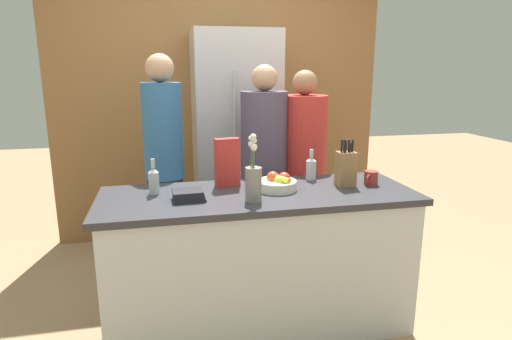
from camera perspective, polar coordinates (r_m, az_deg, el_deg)
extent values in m
plane|color=#A37F5B|center=(2.95, 0.38, -19.76)|extent=(14.00, 14.00, 0.00)
cube|color=silver|center=(2.74, 0.39, -12.35)|extent=(1.82, 0.66, 0.85)
cube|color=#2D2D33|center=(2.58, 0.41, -3.46)|extent=(1.89, 0.69, 0.04)
cube|color=olive|center=(4.16, -4.82, 9.06)|extent=(3.09, 0.12, 2.60)
cube|color=#B7B7BC|center=(3.86, -2.74, 3.74)|extent=(0.73, 0.60, 1.93)
cylinder|color=#B7B7BC|center=(3.53, -2.78, 4.41)|extent=(0.02, 0.02, 1.06)
cylinder|color=silver|center=(2.63, 2.79, -2.12)|extent=(0.24, 0.24, 0.05)
torus|color=silver|center=(2.62, 2.79, -1.56)|extent=(0.24, 0.24, 0.02)
sphere|color=red|center=(2.69, 2.66, -1.18)|extent=(0.07, 0.07, 0.07)
sphere|color=#C64C23|center=(2.65, 2.25, -0.99)|extent=(0.08, 0.08, 0.08)
sphere|color=red|center=(2.64, 3.78, -1.12)|extent=(0.08, 0.08, 0.08)
sphere|color=#99B233|center=(2.61, 3.16, -1.60)|extent=(0.07, 0.07, 0.07)
cylinder|color=yellow|center=(2.60, 3.36, -1.17)|extent=(0.09, 0.15, 0.03)
cube|color=olive|center=(2.76, 11.88, 0.14)|extent=(0.11, 0.10, 0.22)
cylinder|color=black|center=(2.70, 11.36, 3.05)|extent=(0.01, 0.01, 0.09)
cylinder|color=black|center=(2.70, 11.71, 3.03)|extent=(0.01, 0.01, 0.09)
cylinder|color=black|center=(2.73, 11.85, 3.03)|extent=(0.01, 0.01, 0.08)
cylinder|color=black|center=(2.72, 12.28, 3.04)|extent=(0.01, 0.01, 0.09)
cylinder|color=black|center=(2.75, 12.43, 2.86)|extent=(0.01, 0.01, 0.06)
cylinder|color=black|center=(2.75, 12.75, 3.09)|extent=(0.01, 0.01, 0.09)
cylinder|color=gray|center=(2.39, -0.34, -1.94)|extent=(0.09, 0.09, 0.19)
cylinder|color=#477538|center=(2.35, -0.27, 2.12)|extent=(0.01, 0.01, 0.15)
sphere|color=white|center=(2.33, -0.24, 3.92)|extent=(0.03, 0.03, 0.03)
cylinder|color=#477538|center=(2.36, -0.33, 1.60)|extent=(0.01, 0.01, 0.10)
sphere|color=white|center=(2.35, -0.33, 2.86)|extent=(0.03, 0.03, 0.03)
cylinder|color=#477538|center=(2.35, -0.57, 2.29)|extent=(0.02, 0.02, 0.16)
sphere|color=white|center=(2.34, -0.72, 4.25)|extent=(0.03, 0.03, 0.03)
cylinder|color=#477538|center=(2.35, -0.57, 1.90)|extent=(0.01, 0.02, 0.13)
sphere|color=white|center=(2.33, -0.70, 3.50)|extent=(0.03, 0.03, 0.03)
cylinder|color=#477538|center=(2.34, -0.36, 2.37)|extent=(0.01, 0.01, 0.17)
sphere|color=white|center=(2.32, -0.37, 4.45)|extent=(0.03, 0.03, 0.03)
cylinder|color=#477538|center=(2.35, -0.31, 1.70)|extent=(0.01, 0.01, 0.12)
sphere|color=white|center=(2.33, -0.29, 3.09)|extent=(0.04, 0.04, 0.04)
cube|color=red|center=(2.69, -3.85, 1.02)|extent=(0.16, 0.09, 0.30)
cylinder|color=#99332D|center=(2.83, 15.09, -1.02)|extent=(0.09, 0.09, 0.09)
torus|color=#99332D|center=(2.79, 14.77, -1.19)|extent=(0.05, 0.05, 0.06)
cube|color=#232328|center=(2.46, -8.88, -3.81)|extent=(0.18, 0.15, 0.02)
cube|color=#232328|center=(2.45, -8.93, -3.39)|extent=(0.17, 0.12, 0.02)
cube|color=#232328|center=(2.45, -9.12, -2.87)|extent=(0.18, 0.15, 0.02)
cylinder|color=#B2BCC1|center=(2.89, 7.33, -0.01)|extent=(0.07, 0.07, 0.13)
cone|color=#B2BCC1|center=(2.87, 7.38, 1.46)|extent=(0.07, 0.07, 0.02)
cylinder|color=#B2BCC1|center=(2.86, 7.40, 2.23)|extent=(0.03, 0.03, 0.05)
cylinder|color=#B2BCC1|center=(2.60, -13.45, -1.71)|extent=(0.06, 0.06, 0.13)
cone|color=#B2BCC1|center=(2.58, -13.55, -0.02)|extent=(0.06, 0.06, 0.03)
cylinder|color=#B2BCC1|center=(2.57, -13.60, 0.85)|extent=(0.02, 0.02, 0.06)
cube|color=#383842|center=(3.37, -11.67, -7.76)|extent=(0.27, 0.23, 0.83)
cylinder|color=#2D6093|center=(3.18, -12.32, 5.11)|extent=(0.29, 0.29, 0.69)
sphere|color=tan|center=(3.14, -12.74, 13.14)|extent=(0.20, 0.20, 0.20)
cube|color=#383842|center=(3.40, 1.03, -7.57)|extent=(0.27, 0.19, 0.79)
cylinder|color=#4C4256|center=(3.21, 1.09, 4.59)|extent=(0.35, 0.35, 0.66)
sphere|color=tan|center=(3.17, 1.12, 12.19)|extent=(0.19, 0.19, 0.19)
cube|color=#383842|center=(3.49, 6.05, -7.22)|extent=(0.32, 0.27, 0.77)
cylinder|color=red|center=(3.31, 6.35, 4.31)|extent=(0.35, 0.35, 0.64)
sphere|color=#996B4C|center=(3.27, 6.54, 11.51)|extent=(0.19, 0.19, 0.19)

